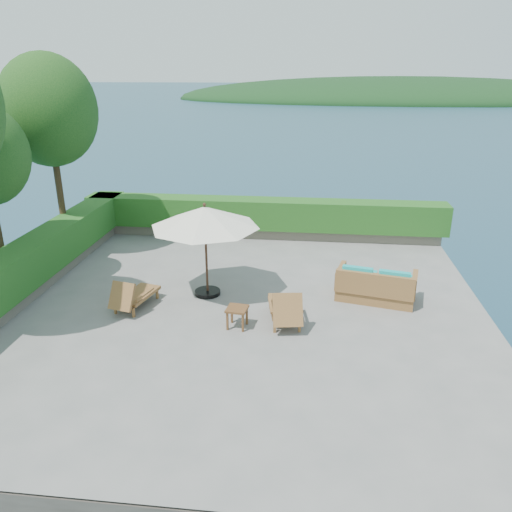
# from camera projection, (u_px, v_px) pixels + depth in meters

# --- Properties ---
(ground) EXTENTS (12.00, 12.00, 0.00)m
(ground) POSITION_uv_depth(u_px,v_px,m) (240.00, 308.00, 12.32)
(ground) COLOR gray
(ground) RESTS_ON ground
(foundation) EXTENTS (12.00, 12.00, 3.00)m
(foundation) POSITION_uv_depth(u_px,v_px,m) (241.00, 362.00, 12.87)
(foundation) COLOR #5E544A
(foundation) RESTS_ON ocean
(ocean) EXTENTS (600.00, 600.00, 0.00)m
(ocean) POSITION_uv_depth(u_px,v_px,m) (242.00, 409.00, 13.38)
(ocean) COLOR #163245
(ocean) RESTS_ON ground
(offshore_island) EXTENTS (126.00, 57.60, 12.60)m
(offshore_island) POSITION_uv_depth(u_px,v_px,m) (398.00, 100.00, 140.83)
(offshore_island) COLOR black
(offshore_island) RESTS_ON ocean
(planter_wall_far) EXTENTS (12.00, 0.60, 0.36)m
(planter_wall_far) POSITION_uv_depth(u_px,v_px,m) (263.00, 232.00, 17.46)
(planter_wall_far) COLOR #71675A
(planter_wall_far) RESTS_ON ground
(planter_wall_left) EXTENTS (0.60, 12.00, 0.36)m
(planter_wall_left) POSITION_uv_depth(u_px,v_px,m) (25.00, 291.00, 12.84)
(planter_wall_left) COLOR #71675A
(planter_wall_left) RESTS_ON ground
(hedge_far) EXTENTS (12.40, 0.90, 1.00)m
(hedge_far) POSITION_uv_depth(u_px,v_px,m) (263.00, 214.00, 17.22)
(hedge_far) COLOR #1D4E16
(hedge_far) RESTS_ON planter_wall_far
(hedge_left) EXTENTS (0.90, 12.40, 1.00)m
(hedge_left) POSITION_uv_depth(u_px,v_px,m) (21.00, 267.00, 12.60)
(hedge_left) COLOR #1D4E16
(hedge_left) RESTS_ON planter_wall_left
(tree_far) EXTENTS (2.80, 2.80, 6.03)m
(tree_far) POSITION_uv_depth(u_px,v_px,m) (48.00, 111.00, 14.36)
(tree_far) COLOR #46331B
(tree_far) RESTS_ON ground
(patio_umbrella) EXTENTS (2.79, 2.79, 2.47)m
(patio_umbrella) POSITION_uv_depth(u_px,v_px,m) (205.00, 218.00, 12.36)
(patio_umbrella) COLOR black
(patio_umbrella) RESTS_ON ground
(lounge_left) EXTENTS (0.93, 1.56, 0.84)m
(lounge_left) POSITION_uv_depth(u_px,v_px,m) (133.00, 295.00, 12.21)
(lounge_left) COLOR olive
(lounge_left) RESTS_ON ground
(lounge_right) EXTENTS (0.91, 1.70, 0.93)m
(lounge_right) POSITION_uv_depth(u_px,v_px,m) (285.00, 308.00, 11.51)
(lounge_right) COLOR olive
(lounge_right) RESTS_ON ground
(side_table) EXTENTS (0.51, 0.51, 0.49)m
(side_table) POSITION_uv_depth(u_px,v_px,m) (237.00, 311.00, 11.30)
(side_table) COLOR brown
(side_table) RESTS_ON ground
(wicker_loveseat) EXTENTS (2.12, 1.41, 0.96)m
(wicker_loveseat) POSITION_uv_depth(u_px,v_px,m) (376.00, 287.00, 12.63)
(wicker_loveseat) COLOR olive
(wicker_loveseat) RESTS_ON ground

